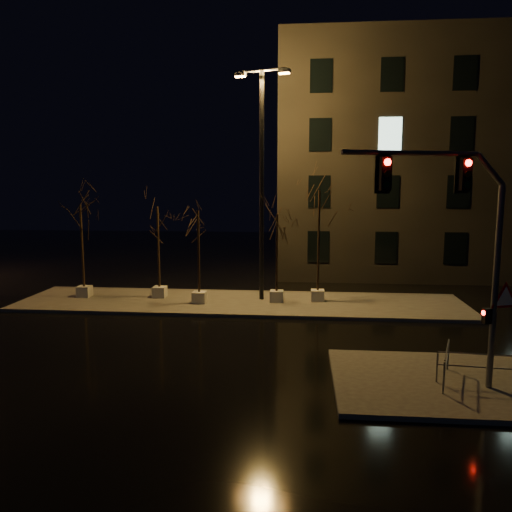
# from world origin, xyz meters

# --- Properties ---
(ground) EXTENTS (90.00, 90.00, 0.00)m
(ground) POSITION_xyz_m (0.00, 0.00, 0.00)
(ground) COLOR black
(ground) RESTS_ON ground
(median) EXTENTS (22.00, 5.00, 0.15)m
(median) POSITION_xyz_m (0.00, 6.00, 0.07)
(median) COLOR #484540
(median) RESTS_ON ground
(sidewalk_corner) EXTENTS (7.00, 5.00, 0.15)m
(sidewalk_corner) POSITION_xyz_m (7.50, -3.50, 0.07)
(sidewalk_corner) COLOR #484540
(sidewalk_corner) RESTS_ON ground
(building) EXTENTS (25.00, 12.00, 15.00)m
(building) POSITION_xyz_m (14.00, 18.00, 7.50)
(building) COLOR black
(building) RESTS_ON ground
(tree_0) EXTENTS (1.80, 1.80, 4.88)m
(tree_0) POSITION_xyz_m (-8.18, 6.32, 3.85)
(tree_0) COLOR #BAB8AE
(tree_0) RESTS_ON median
(tree_1) EXTENTS (1.80, 1.80, 4.78)m
(tree_1) POSITION_xyz_m (-4.26, 6.57, 3.78)
(tree_1) COLOR #BAB8AE
(tree_1) RESTS_ON median
(tree_2) EXTENTS (1.80, 1.80, 4.64)m
(tree_2) POSITION_xyz_m (-1.97, 5.53, 3.67)
(tree_2) COLOR #BAB8AE
(tree_2) RESTS_ON median
(tree_3) EXTENTS (1.80, 1.80, 4.45)m
(tree_3) POSITION_xyz_m (1.80, 6.12, 3.53)
(tree_3) COLOR #BAB8AE
(tree_3) RESTS_ON median
(tree_4) EXTENTS (1.80, 1.80, 5.64)m
(tree_4) POSITION_xyz_m (3.83, 6.49, 4.43)
(tree_4) COLOR #BAB8AE
(tree_4) RESTS_ON median
(traffic_signal_mast) EXTENTS (5.19, 1.65, 6.60)m
(traffic_signal_mast) POSITION_xyz_m (7.36, -4.24, 4.48)
(traffic_signal_mast) COLOR #595C61
(traffic_signal_mast) RESTS_ON sidewalk_corner
(streetlight_main) EXTENTS (2.78, 0.98, 11.20)m
(streetlight_main) POSITION_xyz_m (1.01, 6.61, 6.61)
(streetlight_main) COLOR black
(streetlight_main) RESTS_ON median
(guard_rail_a) EXTENTS (2.19, 0.26, 0.95)m
(guard_rail_a) POSITION_xyz_m (8.06, -3.78, 0.77)
(guard_rail_a) COLOR #595C61
(guard_rail_a) RESTS_ON sidewalk_corner
(guard_rail_b) EXTENTS (0.71, 1.98, 0.99)m
(guard_rail_b) POSITION_xyz_m (7.28, -3.56, 0.79)
(guard_rail_b) COLOR #595C61
(guard_rail_b) RESTS_ON sidewalk_corner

